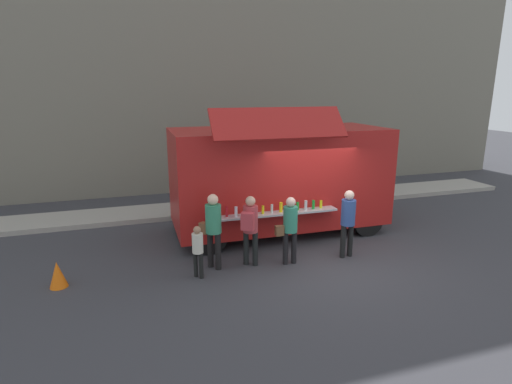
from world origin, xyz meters
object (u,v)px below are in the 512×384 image
food_truck_main (279,176)px  traffic_cone_orange (58,275)px  customer_rear_waiting (213,225)px  trash_bin (356,186)px  child_near_queue (198,247)px  customer_front_ordering (290,225)px  customer_extra_browsing (348,218)px  customer_mid_with_backpack (250,224)px

food_truck_main → traffic_cone_orange: (-5.53, -1.82, -1.32)m
food_truck_main → customer_rear_waiting: size_ratio=3.37×
trash_bin → child_near_queue: bearing=-145.3°
traffic_cone_orange → customer_rear_waiting: customer_rear_waiting is taller
customer_front_ordering → customer_extra_browsing: (1.47, -0.05, 0.04)m
customer_rear_waiting → child_near_queue: 0.65m
customer_extra_browsing → customer_mid_with_backpack: bearing=76.5°
traffic_cone_orange → customer_mid_with_backpack: (4.06, -0.20, 0.73)m
customer_rear_waiting → child_near_queue: customer_rear_waiting is taller
trash_bin → child_near_queue: child_near_queue is taller
customer_mid_with_backpack → customer_rear_waiting: size_ratio=0.95×
customer_front_ordering → customer_extra_browsing: customer_extra_browsing is taller
customer_mid_with_backpack → customer_extra_browsing: customer_extra_browsing is taller
customer_rear_waiting → customer_extra_browsing: size_ratio=1.05×
customer_extra_browsing → customer_front_ordering: bearing=80.1°
food_truck_main → traffic_cone_orange: size_ratio=10.64×
trash_bin → customer_mid_with_backpack: size_ratio=0.61×
traffic_cone_orange → customer_front_ordering: customer_front_ordering is taller
traffic_cone_orange → customer_rear_waiting: size_ratio=0.32×
food_truck_main → child_near_queue: size_ratio=5.03×
customer_front_ordering → customer_extra_browsing: size_ratio=0.97×
food_truck_main → customer_mid_with_backpack: food_truck_main is taller
traffic_cone_orange → trash_bin: (9.44, 4.14, 0.23)m
customer_mid_with_backpack → trash_bin: bearing=-20.0°
customer_rear_waiting → customer_extra_browsing: customer_rear_waiting is taller
traffic_cone_orange → customer_rear_waiting: (3.24, -0.07, 0.75)m
food_truck_main → customer_mid_with_backpack: 2.56m
customer_front_ordering → traffic_cone_orange: bearing=87.1°
customer_mid_with_backpack → child_near_queue: size_ratio=1.41×
customer_mid_with_backpack → child_near_queue: 1.30m
customer_rear_waiting → food_truck_main: bearing=2.3°
traffic_cone_orange → customer_mid_with_backpack: 4.13m
trash_bin → customer_rear_waiting: size_ratio=0.58×
child_near_queue → customer_extra_browsing: bearing=-39.8°
customer_mid_with_backpack → customer_extra_browsing: size_ratio=0.99×
trash_bin → customer_rear_waiting: customer_rear_waiting is taller
customer_front_ordering → customer_extra_browsing: 1.47m
trash_bin → traffic_cone_orange: bearing=-156.3°
food_truck_main → customer_front_ordering: (-0.58, -2.19, -0.64)m
customer_rear_waiting → child_near_queue: bearing=-175.4°
trash_bin → customer_rear_waiting: 7.51m
food_truck_main → customer_extra_browsing: (0.90, -2.24, -0.60)m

